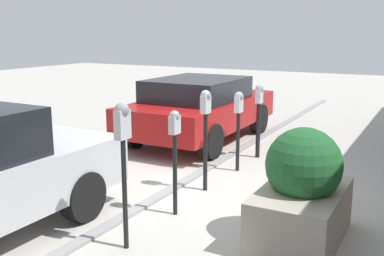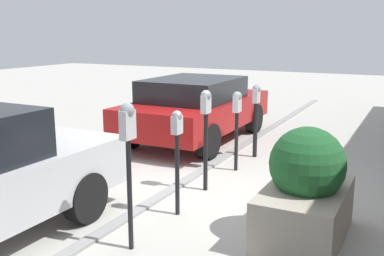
{
  "view_description": "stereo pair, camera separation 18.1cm",
  "coord_description": "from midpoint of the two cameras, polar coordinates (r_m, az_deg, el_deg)",
  "views": [
    {
      "loc": [
        -5.58,
        -3.18,
        2.27
      ],
      "look_at": [
        0.0,
        -0.12,
        0.9
      ],
      "focal_mm": 42.0,
      "sensor_mm": 36.0,
      "label": 1
    },
    {
      "loc": [
        -5.67,
        -3.02,
        2.27
      ],
      "look_at": [
        0.0,
        -0.12,
        0.9
      ],
      "focal_mm": 42.0,
      "sensor_mm": 36.0,
      "label": 2
    }
  ],
  "objects": [
    {
      "name": "parked_car_middle",
      "position": [
        9.48,
        1.56,
        2.68
      ],
      "size": [
        3.97,
        1.93,
        1.33
      ],
      "rotation": [
        0.0,
        0.0,
        0.0
      ],
      "color": "maroon",
      "rests_on": "ground_plane"
    },
    {
      "name": "parking_meter_nearest",
      "position": [
        4.61,
        -7.66,
        -1.59
      ],
      "size": [
        0.18,
        0.15,
        1.58
      ],
      "color": "black",
      "rests_on": "ground_plane"
    },
    {
      "name": "ground_plane",
      "position": [
        6.81,
        -0.09,
        -7.34
      ],
      "size": [
        40.0,
        40.0,
        0.0
      ],
      "primitive_type": "plane",
      "color": "#ADAAA3"
    },
    {
      "name": "parking_meter_farthest",
      "position": [
        8.22,
        9.11,
        2.25
      ],
      "size": [
        0.18,
        0.15,
        1.34
      ],
      "color": "black",
      "rests_on": "ground_plane"
    },
    {
      "name": "planter_box",
      "position": [
        5.13,
        14.81,
        -7.97
      ],
      "size": [
        1.43,
        0.85,
        1.27
      ],
      "color": "#A39989",
      "rests_on": "ground_plane"
    },
    {
      "name": "parking_meter_fourth",
      "position": [
        7.34,
        6.62,
        1.77
      ],
      "size": [
        0.18,
        0.15,
        1.33
      ],
      "color": "black",
      "rests_on": "ground_plane"
    },
    {
      "name": "parking_meter_middle",
      "position": [
        6.36,
        2.55,
        0.99
      ],
      "size": [
        0.18,
        0.15,
        1.47
      ],
      "color": "black",
      "rests_on": "ground_plane"
    },
    {
      "name": "parking_meter_second",
      "position": [
        5.51,
        -1.27,
        -1.74
      ],
      "size": [
        0.15,
        0.13,
        1.34
      ],
      "color": "black",
      "rests_on": "ground_plane"
    },
    {
      "name": "curb_strip",
      "position": [
        6.84,
        -0.68,
        -7.08
      ],
      "size": [
        19.0,
        0.16,
        0.04
      ],
      "color": "gray",
      "rests_on": "ground_plane"
    }
  ]
}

